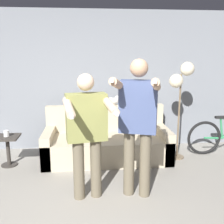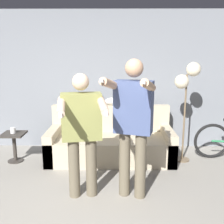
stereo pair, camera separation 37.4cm
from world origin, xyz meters
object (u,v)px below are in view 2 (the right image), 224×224
object	(u,v)px
person_left	(82,128)
side_table	(14,142)
cup	(13,130)
floor_lamp	(187,82)
couch	(111,143)
person_right	(133,120)
cat	(115,101)

from	to	relation	value
person_left	side_table	world-z (taller)	person_left
cup	side_table	bearing A→B (deg)	-32.64
floor_lamp	side_table	world-z (taller)	floor_lamp
couch	floor_lamp	distance (m)	1.66
person_left	person_right	bearing A→B (deg)	-9.32
person_right	cup	distance (m)	2.28
person_left	cup	xyz separation A→B (m)	(-1.30, 1.12, -0.37)
floor_lamp	person_right	bearing A→B (deg)	-128.87
cat	side_table	bearing A→B (deg)	-164.01
cup	person_left	bearing A→B (deg)	-40.79
couch	person_right	world-z (taller)	person_right
cat	floor_lamp	size ratio (longest dim) A/B	0.29
floor_lamp	cup	size ratio (longest dim) A/B	17.26
person_left	side_table	xyz separation A→B (m)	(-1.30, 1.12, -0.57)
cat	floor_lamp	xyz separation A→B (m)	(1.17, -0.42, 0.40)
person_right	couch	bearing A→B (deg)	120.04
person_right	floor_lamp	xyz separation A→B (m)	(0.96, 1.19, 0.34)
person_left	floor_lamp	distance (m)	2.04
person_right	cup	xyz separation A→B (m)	(-1.93, 1.12, -0.47)
cat	cup	xyz separation A→B (m)	(-1.72, -0.49, -0.42)
cat	couch	bearing A→B (deg)	-103.97
person_left	cup	distance (m)	1.76
couch	floor_lamp	world-z (taller)	floor_lamp
couch	person_left	bearing A→B (deg)	-104.58
floor_lamp	cup	xyz separation A→B (m)	(-2.89, -0.07, -0.81)
person_left	side_table	size ratio (longest dim) A/B	3.16
cat	side_table	distance (m)	1.89
side_table	cup	bearing A→B (deg)	147.36
cat	floor_lamp	bearing A→B (deg)	-19.53
couch	side_table	bearing A→B (deg)	-174.29
person_right	cat	xyz separation A→B (m)	(-0.21, 1.61, -0.06)
cup	couch	bearing A→B (deg)	5.57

